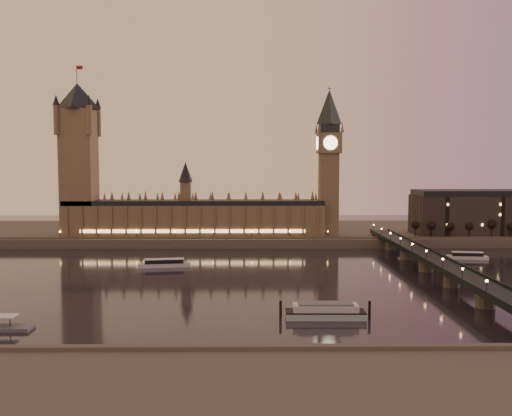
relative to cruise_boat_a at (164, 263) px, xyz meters
The scene contains 15 objects.
ground 58.50m from the cruise_boat_a, 34.57° to the right, with size 700.00×700.00×0.00m, color black.
far_embankment 153.24m from the cruise_boat_a, 59.34° to the left, with size 560.00×130.00×6.00m, color #423D35.
palace_of_westminster 90.35m from the cruise_boat_a, 84.79° to the left, with size 180.00×26.62×52.00m.
victoria_tower 130.17m from the cruise_boat_a, 129.29° to the left, with size 31.68×31.68×118.00m.
big_ben 148.25m from the cruise_boat_a, 40.69° to the left, with size 17.68×17.68×104.00m.
westminster_bridge 143.68m from the cruise_boat_a, 13.36° to the right, with size 13.20×260.00×15.30m.
bare_tree_0 175.91m from the cruise_boat_a, 25.60° to the left, with size 5.36×5.36×10.90m.
bare_tree_1 187.98m from the cruise_boat_a, 23.84° to the left, with size 5.36×5.36×10.90m.
bare_tree_2 200.21m from the cruise_boat_a, 22.30° to the left, with size 5.36×5.36×10.90m.
bare_tree_3 212.56m from the cruise_boat_a, 20.93° to the left, with size 5.36×5.36×10.90m.
bare_tree_4 225.03m from the cruise_boat_a, 19.72° to the left, with size 5.36×5.36×10.90m.
bare_tree_5 237.59m from the cruise_boat_a, 18.64° to the left, with size 5.36×5.36×10.90m.
cruise_boat_a is the anchor object (origin of this frame).
cruise_boat_b 178.36m from the cruise_boat_a, ahead, with size 24.04×9.10×4.33m.
moored_barge 129.13m from the cruise_boat_a, 54.51° to the right, with size 33.79×8.69×6.19m.
Camera 1 is at (-0.61, -277.10, 56.58)m, focal length 40.00 mm.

